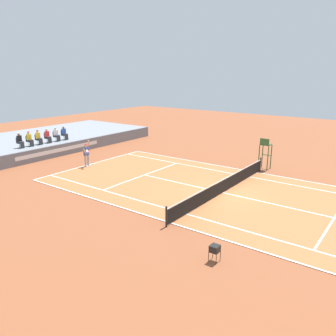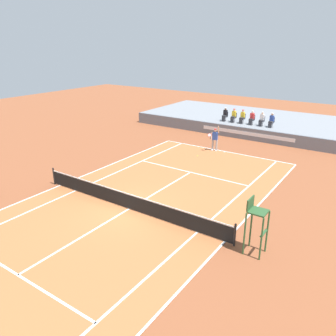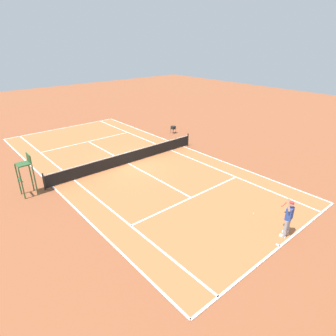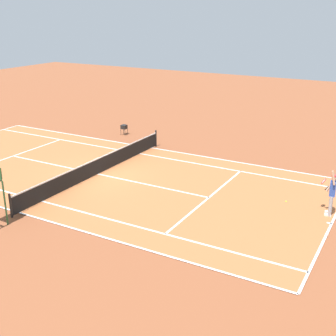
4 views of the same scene
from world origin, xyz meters
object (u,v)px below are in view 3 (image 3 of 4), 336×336
Objects in this scene: tennis_ball at (254,214)px; ball_hopper at (173,127)px; tennis_player at (288,218)px; umpire_chair at (26,170)px.

ball_hopper is at bearing -114.79° from tennis_ball.
ball_hopper is (-6.46, -15.03, -0.42)m from tennis_player.
tennis_player is at bearing 123.28° from umpire_chair.
tennis_player reaches higher than ball_hopper.
ball_hopper is at bearing -113.25° from tennis_player.
ball_hopper reaches higher than tennis_ball.
tennis_ball is at bearing 65.21° from ball_hopper.
umpire_chair is at bearing -50.20° from tennis_ball.
umpire_chair is (8.05, -9.66, 1.52)m from tennis_ball.
tennis_ball is at bearing 129.80° from umpire_chair.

